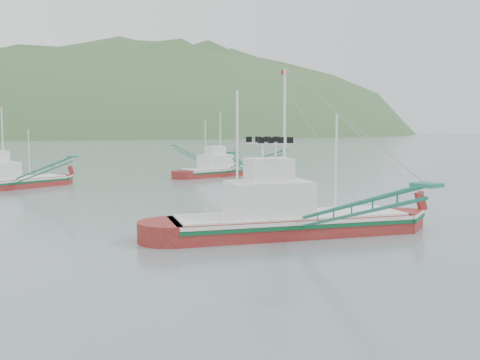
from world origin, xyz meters
TOP-DOWN VIEW (x-y plane):
  - ground at (0.00, 0.00)m, footprint 1200.00×1200.00m
  - main_boat at (0.20, 1.03)m, footprint 16.08×27.22m
  - bg_boat_right at (21.90, 38.70)m, footprint 13.87×24.70m
  - bg_boat_far at (-7.28, 40.03)m, footprint 14.05×24.12m
  - headland_right at (240.00, 430.00)m, footprint 684.00×432.00m

SIDE VIEW (x-z plane):
  - ground at x=0.00m, z-range 0.00..0.00m
  - headland_right at x=240.00m, z-range -153.00..153.00m
  - bg_boat_right at x=21.90m, z-range -3.63..6.38m
  - bg_boat_far at x=-7.28m, z-range -3.13..6.82m
  - main_boat at x=0.20m, z-range -3.42..8.05m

